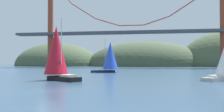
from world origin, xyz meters
The scene contains 7 objects.
ground_plane centered at (0.00, 0.00, 0.00)m, with size 360.00×360.00×0.00m, color #2D4760.
headland_center centered at (5.00, 135.00, 0.00)m, with size 77.62×44.00×32.11m, color #425138.
headland_left centered at (-55.00, 135.00, 0.00)m, with size 58.76×44.00×31.05m, color #425138.
suspension_bridge centered at (0.00, 95.00, 19.53)m, with size 120.41×6.00×44.11m.
sailboat_blue_spinnaker centered at (-1.38, 44.20, 4.60)m, with size 8.39×5.66×9.73m.
sailboat_crimson_sail centered at (-5.06, 14.40, 4.76)m, with size 8.15×6.92×10.51m.
channel_buoy centered at (-18.36, 38.92, 0.37)m, with size 1.10×1.10×2.64m.
Camera 1 is at (11.53, -25.38, 3.24)m, focal length 39.64 mm.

